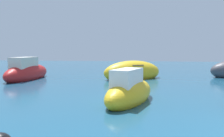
% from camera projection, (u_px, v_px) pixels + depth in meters
% --- Properties ---
extents(moored_boat_0, '(4.90, 4.23, 1.73)m').
position_uv_depth(moored_boat_0, '(133.00, 72.00, 16.87)').
color(moored_boat_0, gold).
rests_on(moored_boat_0, ground).
extents(moored_boat_4, '(2.40, 4.04, 1.63)m').
position_uv_depth(moored_boat_4, '(129.00, 92.00, 9.18)').
color(moored_boat_4, gold).
rests_on(moored_boat_4, ground).
extents(moored_boat_5, '(1.77, 5.28, 1.94)m').
position_uv_depth(moored_boat_5, '(27.00, 72.00, 16.60)').
color(moored_boat_5, '#B21E1E').
rests_on(moored_boat_5, ground).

